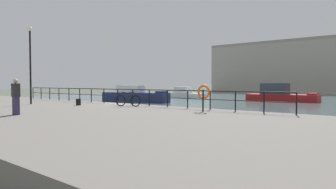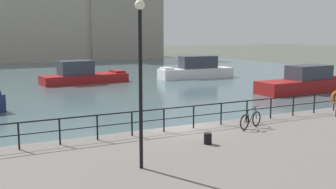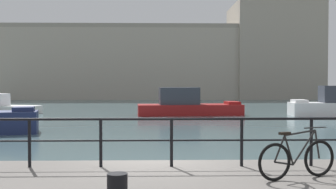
% 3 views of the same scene
% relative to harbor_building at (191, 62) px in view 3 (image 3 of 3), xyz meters
% --- Properties ---
extents(water_basin, '(80.00, 60.00, 0.01)m').
position_rel_harbor_building_xyz_m(water_basin, '(-5.94, -33.37, -6.68)').
color(water_basin, '#476066').
rests_on(water_basin, ground_plane).
extents(harbor_building, '(56.15, 13.16, 16.77)m').
position_rel_harbor_building_xyz_m(harbor_building, '(0.00, 0.00, 0.00)').
color(harbor_building, '#A89E8E').
rests_on(harbor_building, ground_plane).
extents(moored_harbor_tender, '(9.12, 3.43, 2.39)m').
position_rel_harbor_building_xyz_m(moored_harbor_tender, '(-3.43, -38.09, -5.83)').
color(moored_harbor_tender, maroon).
rests_on(moored_harbor_tender, water_basin).
extents(quay_railing, '(24.92, 0.07, 1.08)m').
position_rel_harbor_building_xyz_m(quay_railing, '(-5.62, -64.32, -5.04)').
color(quay_railing, black).
rests_on(quay_railing, quay_promenade).
extents(parked_bicycle, '(1.68, 0.66, 0.98)m').
position_rel_harbor_building_xyz_m(parked_bicycle, '(-3.24, -65.54, -5.39)').
color(parked_bicycle, black).
rests_on(parked_bicycle, quay_promenade).
extents(mooring_bollard, '(0.32, 0.32, 0.44)m').
position_rel_harbor_building_xyz_m(mooring_bollard, '(-6.54, -66.97, -5.56)').
color(mooring_bollard, black).
rests_on(mooring_bollard, quay_promenade).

